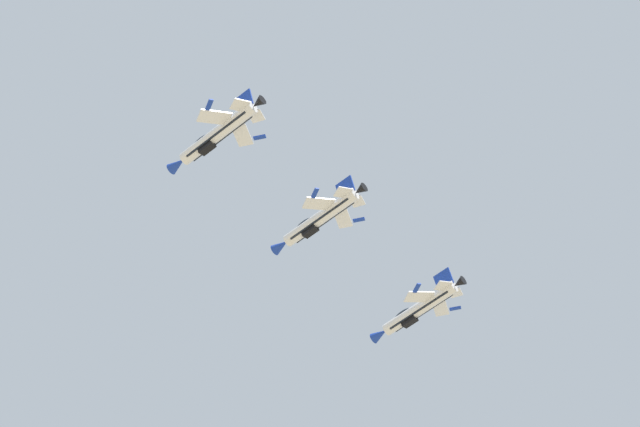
% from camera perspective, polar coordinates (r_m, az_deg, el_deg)
% --- Properties ---
extents(fighter_jet_lead, '(12.56, 12.39, 4.74)m').
position_cam_1_polar(fighter_jet_lead, '(185.37, -4.02, 3.06)').
color(fighter_jet_lead, white).
extents(fighter_jet_left_wing, '(12.53, 12.36, 4.83)m').
position_cam_1_polar(fighter_jet_left_wing, '(195.24, -0.02, -0.20)').
color(fighter_jet_left_wing, white).
extents(fighter_jet_right_wing, '(12.49, 12.31, 4.99)m').
position_cam_1_polar(fighter_jet_right_wing, '(202.57, 3.83, -3.72)').
color(fighter_jet_right_wing, white).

